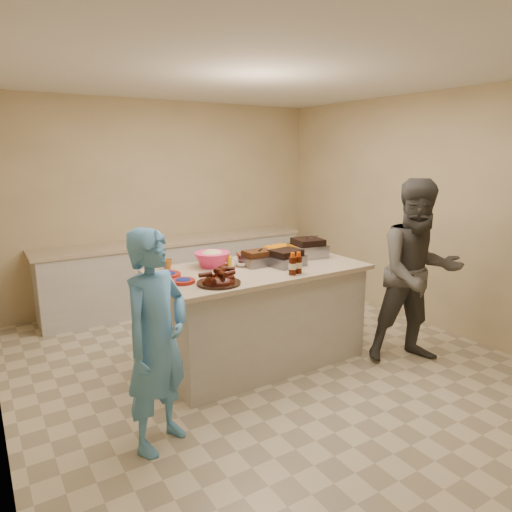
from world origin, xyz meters
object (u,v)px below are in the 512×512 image
rib_platter (219,284)px  plastic_cup (168,269)px  roasting_pan (308,256)px  bbq_bottle_a (292,275)px  island (259,359)px  mustard_bottle (230,267)px  coleslaw_bowl (212,266)px  guest_gray (411,359)px  bbq_bottle_b (298,273)px  guest_blue (162,442)px

rib_platter → plastic_cup: rib_platter is taller
roasting_pan → bbq_bottle_a: bearing=-129.4°
island → rib_platter: (-0.59, -0.31, 0.96)m
roasting_pan → mustard_bottle: 0.91m
roasting_pan → coleslaw_bowl: 1.06m
guest_gray → bbq_bottle_a: bearing=-173.8°
rib_platter → roasting_pan: rib_platter is taller
roasting_pan → bbq_bottle_b: size_ratio=1.66×
roasting_pan → bbq_bottle_a: size_ratio=1.61×
island → mustard_bottle: bearing=144.1°
rib_platter → mustard_bottle: (0.36, 0.47, 0.00)m
island → plastic_cup: bearing=151.7°
roasting_pan → coleslaw_bowl: bearing=-178.9°
roasting_pan → guest_blue: size_ratio=0.21×
coleslaw_bowl → guest_blue: bearing=-132.6°
plastic_cup → guest_gray: bearing=-30.3°
rib_platter → coleslaw_bowl: size_ratio=1.07×
mustard_bottle → guest_gray: bearing=-32.2°
coleslaw_bowl → bbq_bottle_b: (0.55, -0.64, 0.00)m
coleslaw_bowl → guest_blue: 1.69m
plastic_cup → mustard_bottle: bearing=-24.3°
island → mustard_bottle: size_ratio=15.64×
island → bbq_bottle_a: (0.11, -0.40, 0.96)m
plastic_cup → guest_blue: bearing=-115.0°
guest_blue → bbq_bottle_b: bearing=-15.3°
coleslaw_bowl → guest_gray: 2.20m
coleslaw_bowl → island: bearing=-35.7°
mustard_bottle → guest_gray: 2.05m
island → guest_gray: island is taller
rib_platter → guest_blue: bearing=-147.4°
rib_platter → mustard_bottle: 0.59m
plastic_cup → guest_gray: 2.58m
rib_platter → roasting_pan: size_ratio=1.13×
roasting_pan → island: bearing=-161.4°
island → rib_platter: size_ratio=5.43×
bbq_bottle_b → guest_blue: 1.81m
island → roasting_pan: bearing=9.1°
rib_platter → roasting_pan: (1.28, 0.42, 0.00)m
island → rib_platter: 1.17m
roasting_pan → bbq_bottle_a: 0.77m
coleslaw_bowl → plastic_cup: coleslaw_bowl is taller
island → guest_gray: (1.31, -0.80, 0.00)m
roasting_pan → mustard_bottle: bearing=-174.0°
roasting_pan → bbq_bottle_a: bbq_bottle_a is taller
coleslaw_bowl → bbq_bottle_b: coleslaw_bowl is taller
rib_platter → plastic_cup: 0.73m
rib_platter → guest_blue: size_ratio=0.24×
roasting_pan → mustard_bottle: roasting_pan is taller
roasting_pan → bbq_bottle_b: bearing=-126.2°
bbq_bottle_b → mustard_bottle: 0.68m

